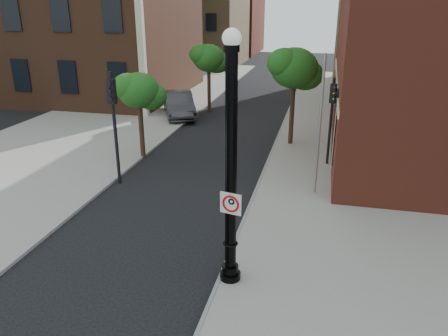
% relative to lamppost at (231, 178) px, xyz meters
% --- Properties ---
extents(ground, '(120.00, 120.00, 0.00)m').
position_rel_lamppost_xyz_m(ground, '(-2.34, -0.55, -3.08)').
color(ground, black).
rests_on(ground, ground).
extents(sidewalk_right, '(8.00, 60.00, 0.12)m').
position_rel_lamppost_xyz_m(sidewalk_right, '(3.66, 9.45, -3.02)').
color(sidewalk_right, gray).
rests_on(sidewalk_right, ground).
extents(sidewalk_left, '(10.00, 50.00, 0.12)m').
position_rel_lamppost_xyz_m(sidewalk_left, '(-11.34, 17.45, -3.02)').
color(sidewalk_left, gray).
rests_on(sidewalk_left, ground).
extents(curb_edge, '(0.10, 60.00, 0.14)m').
position_rel_lamppost_xyz_m(curb_edge, '(-0.29, 9.45, -3.01)').
color(curb_edge, gray).
rests_on(curb_edge, ground).
extents(bg_building_tan_a, '(12.00, 12.00, 12.00)m').
position_rel_lamppost_xyz_m(bg_building_tan_a, '(-14.34, 43.45, 2.92)').
color(bg_building_tan_a, olive).
rests_on(bg_building_tan_a, ground).
extents(bg_building_red, '(12.00, 12.00, 10.00)m').
position_rel_lamppost_xyz_m(bg_building_red, '(-14.34, 57.45, 1.92)').
color(bg_building_red, maroon).
rests_on(bg_building_red, ground).
extents(lamppost, '(0.56, 0.56, 6.67)m').
position_rel_lamppost_xyz_m(lamppost, '(0.00, 0.00, 0.00)').
color(lamppost, black).
rests_on(lamppost, ground).
extents(no_parking_sign, '(0.57, 0.15, 0.58)m').
position_rel_lamppost_xyz_m(no_parking_sign, '(0.04, -0.17, -0.62)').
color(no_parking_sign, white).
rests_on(no_parking_sign, ground).
extents(parked_car, '(3.69, 5.33, 1.67)m').
position_rel_lamppost_xyz_m(parked_car, '(-7.34, 17.36, -2.25)').
color(parked_car, '#2E2E33').
rests_on(parked_car, ground).
extents(traffic_signal_left, '(0.30, 0.38, 4.68)m').
position_rel_lamppost_xyz_m(traffic_signal_left, '(-6.07, 5.76, 0.08)').
color(traffic_signal_left, black).
rests_on(traffic_signal_left, ground).
extents(traffic_signal_right, '(0.31, 0.36, 4.11)m').
position_rel_lamppost_xyz_m(traffic_signal_right, '(2.47, 9.90, -0.31)').
color(traffic_signal_right, black).
rests_on(traffic_signal_right, ground).
extents(utility_pole, '(0.11, 0.11, 5.50)m').
position_rel_lamppost_xyz_m(utility_pole, '(2.01, 6.43, -0.33)').
color(utility_pole, '#999999').
rests_on(utility_pole, ground).
extents(street_tree_a, '(2.32, 2.09, 4.17)m').
position_rel_lamppost_xyz_m(street_tree_a, '(-6.34, 9.02, 0.20)').
color(street_tree_a, black).
rests_on(street_tree_a, ground).
extents(street_tree_b, '(2.56, 2.31, 4.61)m').
position_rel_lamppost_xyz_m(street_tree_b, '(-5.69, 19.18, 0.55)').
color(street_tree_b, black).
rests_on(street_tree_b, ground).
extents(street_tree_c, '(2.83, 2.56, 5.11)m').
position_rel_lamppost_xyz_m(street_tree_c, '(0.54, 12.73, 0.95)').
color(street_tree_c, black).
rests_on(street_tree_c, ground).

